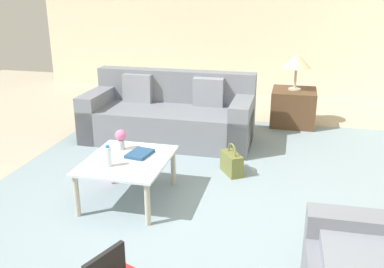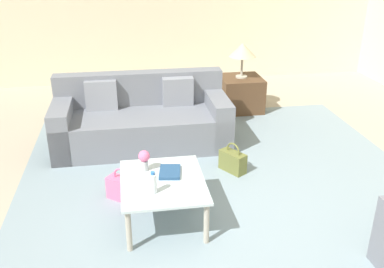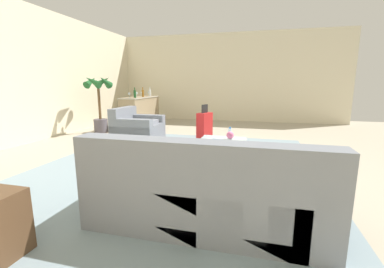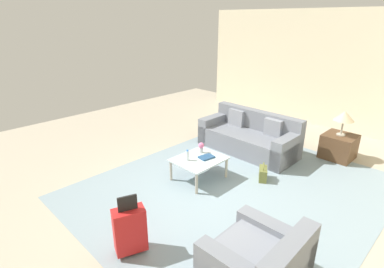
{
  "view_description": "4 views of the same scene",
  "coord_description": "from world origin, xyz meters",
  "views": [
    {
      "loc": [
        3.08,
        0.96,
        1.97
      ],
      "look_at": [
        -0.66,
        0.06,
        0.63
      ],
      "focal_mm": 40.0,
      "sensor_mm": 36.0,
      "label": 1
    },
    {
      "loc": [
        3.0,
        -0.78,
        2.38
      ],
      "look_at": [
        -0.95,
        -0.14,
        0.63
      ],
      "focal_mm": 40.0,
      "sensor_mm": 36.0,
      "label": 2
    },
    {
      "loc": [
        -4.41,
        -1.04,
        1.33
      ],
      "look_at": [
        -0.84,
        -0.11,
        0.61
      ],
      "focal_mm": 24.0,
      "sensor_mm": 36.0,
      "label": 3
    },
    {
      "loc": [
        3.23,
        2.93,
        2.85
      ],
      "look_at": [
        -0.06,
        -0.35,
        1.04
      ],
      "focal_mm": 28.0,
      "sensor_mm": 36.0,
      "label": 4
    }
  ],
  "objects": [
    {
      "name": "area_rug",
      "position": [
        -0.6,
        0.2,
        0.0
      ],
      "size": [
        5.2,
        4.4,
        0.01
      ],
      "primitive_type": "cube",
      "color": "gray",
      "rests_on": "ground"
    },
    {
      "name": "coffee_table",
      "position": [
        -0.4,
        -0.5,
        0.37
      ],
      "size": [
        0.91,
        0.76,
        0.43
      ],
      "color": "silver",
      "rests_on": "ground"
    },
    {
      "name": "coffee_table_book",
      "position": [
        -0.52,
        -0.42,
        0.44
      ],
      "size": [
        0.29,
        0.23,
        0.03
      ],
      "primitive_type": "cube",
      "rotation": [
        0.0,
        0.0,
        -0.16
      ],
      "color": "navy",
      "rests_on": "coffee_table"
    },
    {
      "name": "side_table",
      "position": [
        -3.2,
        1.0,
        0.26
      ],
      "size": [
        0.63,
        0.63,
        0.53
      ],
      "primitive_type": "cube",
      "color": "#513823",
      "rests_on": "ground"
    },
    {
      "name": "armchair",
      "position": [
        0.9,
        1.67,
        0.29
      ],
      "size": [
        1.01,
        0.97,
        0.8
      ],
      "color": "slate",
      "rests_on": "ground"
    },
    {
      "name": "wall_left",
      "position": [
        -5.06,
        0.0,
        1.55
      ],
      "size": [
        0.12,
        8.0,
        3.1
      ],
      "primitive_type": "cube",
      "color": "beige",
      "rests_on": "ground"
    },
    {
      "name": "table_lamp",
      "position": [
        -3.2,
        1.0,
        0.94
      ],
      "size": [
        0.41,
        0.41,
        0.53
      ],
      "color": "#ADA899",
      "rests_on": "side_table"
    },
    {
      "name": "ground_plane",
      "position": [
        0.0,
        0.0,
        0.0
      ],
      "size": [
        12.0,
        12.0,
        0.0
      ],
      "primitive_type": "plane",
      "color": "#A89E89"
    },
    {
      "name": "couch",
      "position": [
        -2.2,
        -0.6,
        0.3
      ],
      "size": [
        0.96,
        2.2,
        0.88
      ],
      "color": "slate",
      "rests_on": "ground"
    },
    {
      "name": "flower_vase",
      "position": [
        -0.62,
        -0.65,
        0.55
      ],
      "size": [
        0.11,
        0.11,
        0.21
      ],
      "color": "#B2B7BC",
      "rests_on": "coffee_table"
    },
    {
      "name": "suitcase_red",
      "position": [
        1.6,
        0.2,
        0.36
      ],
      "size": [
        0.45,
        0.35,
        0.85
      ],
      "color": "red",
      "rests_on": "ground"
    },
    {
      "name": "handbag_olive",
      "position": [
        -1.22,
        0.38,
        0.13
      ],
      "size": [
        0.35,
        0.29,
        0.36
      ],
      "color": "olive",
      "rests_on": "ground"
    },
    {
      "name": "water_bottle",
      "position": [
        -0.2,
        -0.6,
        0.52
      ],
      "size": [
        0.06,
        0.06,
        0.2
      ],
      "color": "silver",
      "rests_on": "coffee_table"
    },
    {
      "name": "handbag_pink",
      "position": [
        -0.82,
        -0.88,
        0.13
      ],
      "size": [
        0.31,
        0.34,
        0.36
      ],
      "color": "pink",
      "rests_on": "ground"
    }
  ]
}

